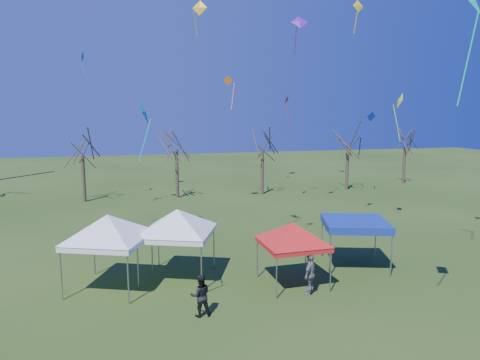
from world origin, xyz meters
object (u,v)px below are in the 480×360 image
at_px(tree_2, 176,131).
at_px(tree_4, 349,132).
at_px(tent_white_mid, 177,214).
at_px(tent_blue, 355,224).
at_px(person_dark, 200,295).
at_px(tree_1, 81,138).
at_px(person_grey, 310,274).
at_px(tree_5, 406,134).
at_px(tent_red, 293,227).
at_px(tree_3, 263,133).
at_px(tent_white_west, 107,220).

relative_size(tree_2, tree_4, 1.04).
distance_m(tent_white_mid, tent_blue, 9.12).
relative_size(tent_blue, person_dark, 2.34).
bearing_deg(tent_blue, tent_white_mid, 175.06).
height_order(tree_1, person_dark, tree_1).
bearing_deg(person_grey, tree_5, -176.51).
height_order(tent_white_mid, tent_red, tent_white_mid).
bearing_deg(tent_white_mid, tree_5, 37.79).
relative_size(tree_4, tent_red, 2.03).
xyz_separation_m(tent_red, person_grey, (0.34, -1.24, -1.84)).
bearing_deg(tent_red, tree_5, 46.02).
bearing_deg(tree_1, tree_2, -1.85).
bearing_deg(tent_red, tree_4, 55.86).
relative_size(tree_3, tree_5, 1.06).
xyz_separation_m(tree_1, person_grey, (11.41, -24.09, -4.86)).
bearing_deg(tree_3, tree_4, -0.26).
distance_m(tent_red, tent_blue, 4.29).
distance_m(tree_1, tent_blue, 26.44).
bearing_deg(tree_3, tree_2, 177.73).
bearing_deg(tree_1, tent_white_mid, -73.68).
bearing_deg(tree_4, tree_1, 178.58).
height_order(tree_1, person_grey, tree_1).
distance_m(tree_1, tent_red, 25.57).
xyz_separation_m(tent_white_mid, person_dark, (0.36, -4.22, -2.33)).
height_order(tree_3, tent_white_mid, tree_3).
xyz_separation_m(tent_white_west, person_dark, (3.52, -3.77, -2.36)).
bearing_deg(tree_1, tent_white_west, -82.23).
bearing_deg(person_grey, tent_white_mid, -77.08).
bearing_deg(tree_5, tree_3, -173.48).
bearing_deg(tree_4, tent_white_west, -138.66).
height_order(tree_2, person_dark, tree_2).
bearing_deg(tree_2, tent_white_west, -104.85).
bearing_deg(tree_2, tent_white_mid, -96.60).
bearing_deg(tree_3, tent_white_mid, -118.23).
distance_m(tent_red, person_grey, 2.24).
bearing_deg(tent_white_mid, tree_2, 83.40).
bearing_deg(tree_3, tent_red, -104.44).
distance_m(tree_1, tree_2, 8.42).
height_order(tree_1, tree_3, tree_3).
xyz_separation_m(tree_3, person_dark, (-10.40, -24.26, -5.23)).
bearing_deg(tent_red, tent_white_mid, 156.33).
bearing_deg(tree_3, tent_white_west, -124.19).
xyz_separation_m(tree_1, tent_white_mid, (6.04, -20.64, -2.62)).
bearing_deg(person_dark, tent_red, -156.31).
bearing_deg(tent_white_west, tent_white_mid, 8.11).
bearing_deg(person_grey, tree_4, -166.49).
bearing_deg(tent_white_mid, tree_1, 106.32).
relative_size(tree_1, tent_white_mid, 1.83).
bearing_deg(tree_2, tree_3, -2.27).
xyz_separation_m(tree_3, tree_5, (17.69, 2.02, -0.35)).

